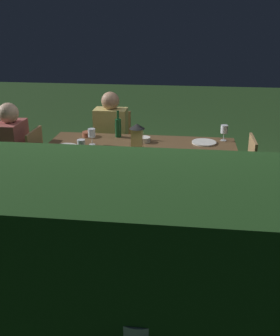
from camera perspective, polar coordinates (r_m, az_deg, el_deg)
The scene contains 20 objects.
ground_plane at distance 4.30m, azimuth -0.00°, elevation -6.33°, with size 16.00×16.00×0.00m, color #26471E.
dining_table at distance 4.03m, azimuth -0.00°, elevation 2.22°, with size 1.94×0.92×0.73m.
chair_head_near at distance 4.14m, azimuth 17.00°, elevation -1.06°, with size 0.40×0.42×0.87m.
chair_side_left_b at distance 4.96m, azimuth -3.80°, elevation 3.54°, with size 0.42×0.40×0.87m.
person_in_mustard at distance 4.73m, azimuth -4.29°, elevation 4.57°, with size 0.38×0.47×1.15m.
chair_head_far at distance 4.41m, azimuth -15.93°, elevation 0.43°, with size 0.40×0.42×0.87m.
person_in_rust at distance 4.44m, azimuth -18.46°, elevation 2.37°, with size 0.48×0.38×1.15m.
lantern_centerpiece at distance 3.92m, azimuth -0.42°, elevation 4.70°, with size 0.15×0.15×0.27m.
green_bottle_on_table at distance 4.35m, azimuth -3.15°, elevation 5.85°, with size 0.07×0.07×0.29m.
wine_glass_a at distance 4.31m, azimuth 11.96°, elevation 5.35°, with size 0.08×0.08×0.17m.
wine_glass_b at distance 4.11m, azimuth -6.92°, elevation 4.90°, with size 0.08×0.08×0.17m.
wine_glass_c at distance 3.76m, azimuth -8.40°, elevation 3.28°, with size 0.08×0.08×0.17m.
plate_a at distance 3.96m, azimuth -6.11°, elevation 2.63°, with size 0.22×0.22×0.01m, color white.
plate_b at distance 3.80m, azimuth 3.00°, elevation 1.93°, with size 0.25×0.25×0.01m, color silver.
plate_c at distance 4.21m, azimuth 9.15°, elevation 3.63°, with size 0.25×0.25×0.01m, color silver.
plate_d at distance 4.08m, azimuth -10.53°, elevation 2.97°, with size 0.23×0.23×0.01m, color silver.
bowl_olives at distance 4.20m, azimuth 0.61°, elevation 4.13°, with size 0.13×0.13×0.05m.
bowl_bread at distance 4.42m, azimuth -7.40°, elevation 4.86°, with size 0.13×0.13×0.05m.
ice_bucket at distance 1.84m, azimuth -0.05°, elevation -20.89°, with size 0.26×0.26×0.34m.
hedge_backdrop at distance 2.19m, azimuth -7.17°, elevation -16.82°, with size 4.87×0.86×1.30m, color #234C1E.
Camera 1 is at (-0.47, 3.78, 2.00)m, focal length 42.61 mm.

